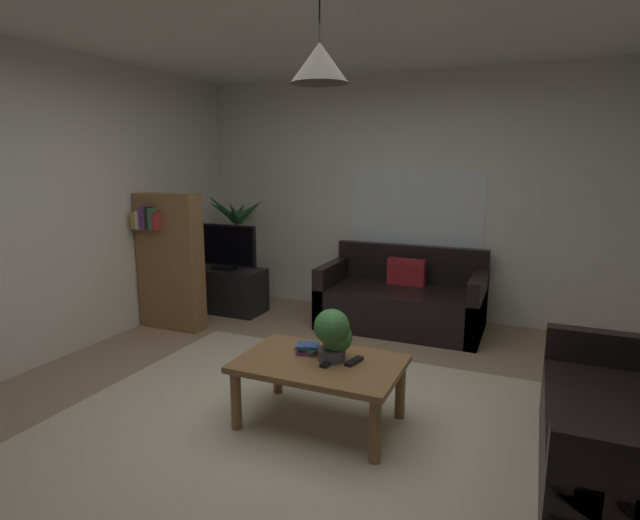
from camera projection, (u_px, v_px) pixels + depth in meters
floor at (302, 421)px, 3.42m from camera, size 4.89×5.35×0.02m
rug at (289, 433)px, 3.23m from camera, size 3.18×2.94×0.01m
wall_back at (406, 197)px, 5.59m from camera, size 5.01×0.06×2.66m
wall_left at (29, 210)px, 4.12m from camera, size 0.06×5.35×2.66m
window_pane at (416, 217)px, 5.55m from camera, size 1.46×0.01×1.00m
couch_under_window at (402, 302)px, 5.27m from camera, size 1.65×0.87×0.82m
coffee_table at (320, 370)px, 3.29m from camera, size 1.06×0.69×0.44m
book_on_table_0 at (308, 352)px, 3.41m from camera, size 0.15×0.13×0.02m
book_on_table_1 at (309, 348)px, 3.41m from camera, size 0.17×0.14×0.02m
book_on_table_2 at (308, 346)px, 3.40m from camera, size 0.18×0.16×0.02m
remote_on_table_0 at (328, 362)px, 3.23m from camera, size 0.06×0.16×0.02m
remote_on_table_1 at (354, 361)px, 3.24m from camera, size 0.08×0.17×0.02m
potted_plant_on_table at (334, 334)px, 3.25m from camera, size 0.24×0.25×0.35m
tv_stand at (226, 290)px, 5.84m from camera, size 0.90×0.44×0.50m
tv at (223, 246)px, 5.72m from camera, size 0.83×0.16×0.52m
potted_palm_corner at (238, 253)px, 6.23m from camera, size 0.79×0.83×1.38m
bookshelf_corner at (170, 260)px, 5.17m from camera, size 0.70×0.31×1.40m
pendant_lamp at (320, 63)px, 2.92m from camera, size 0.34×0.34×0.49m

